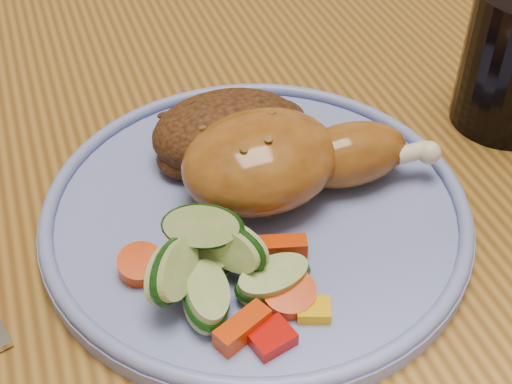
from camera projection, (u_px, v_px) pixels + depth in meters
dining_table at (295, 184)px, 0.65m from camera, size 0.90×1.40×0.75m
chair_far at (154, 28)px, 1.20m from camera, size 0.42×0.42×0.91m
plate at (256, 214)px, 0.50m from camera, size 0.30×0.30×0.01m
plate_rim at (256, 203)px, 0.49m from camera, size 0.29×0.29×0.01m
chicken_leg at (283, 159)px, 0.49m from camera, size 0.19×0.10×0.06m
rice_pilaf at (230, 131)px, 0.52m from camera, size 0.12×0.08×0.05m
vegetable_pile at (215, 268)px, 0.43m from camera, size 0.12×0.11×0.06m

